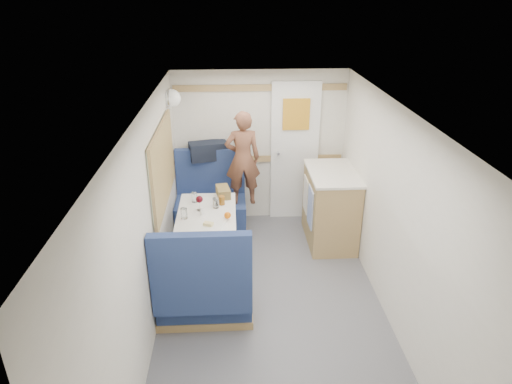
{
  "coord_description": "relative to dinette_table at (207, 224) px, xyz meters",
  "views": [
    {
      "loc": [
        -0.35,
        -3.39,
        2.93
      ],
      "look_at": [
        -0.12,
        0.9,
        0.98
      ],
      "focal_mm": 32.0,
      "sensor_mm": 36.0,
      "label": 1
    }
  ],
  "objects": [
    {
      "name": "pepper_grinder",
      "position": [
        0.08,
        0.14,
        0.2
      ],
      "size": [
        0.03,
        0.03,
        0.09
      ],
      "primitive_type": "cylinder",
      "color": "black",
      "rests_on": "dinette_table"
    },
    {
      "name": "bench_near",
      "position": [
        -0.0,
        -0.86,
        -0.27
      ],
      "size": [
        0.9,
        0.59,
        1.05
      ],
      "color": "navy",
      "rests_on": "floor"
    },
    {
      "name": "floor",
      "position": [
        0.65,
        -1.0,
        -0.57
      ],
      "size": [
        4.5,
        4.5,
        0.0
      ],
      "primitive_type": "plane",
      "color": "#515156",
      "rests_on": "ground"
    },
    {
      "name": "salt_grinder",
      "position": [
        -0.04,
        -0.1,
        0.2
      ],
      "size": [
        0.04,
        0.04,
        0.09
      ],
      "primitive_type": "cylinder",
      "color": "white",
      "rests_on": "dinette_table"
    },
    {
      "name": "person",
      "position": [
        0.41,
        0.75,
        0.47
      ],
      "size": [
        0.45,
        0.32,
        1.17
      ],
      "primitive_type": "imported",
      "rotation": [
        0.0,
        0.0,
        3.23
      ],
      "color": "brown",
      "rests_on": "bench_far"
    },
    {
      "name": "side_window",
      "position": [
        -0.43,
        0.0,
        0.68
      ],
      "size": [
        0.04,
        1.3,
        0.72
      ],
      "primitive_type": "cube",
      "color": "#A0B196",
      "rests_on": "wall_left"
    },
    {
      "name": "bread_loaf",
      "position": [
        0.17,
        0.38,
        0.21
      ],
      "size": [
        0.18,
        0.27,
        0.11
      ],
      "primitive_type": "cube",
      "rotation": [
        0.0,
        0.0,
        0.17
      ],
      "color": "brown",
      "rests_on": "dinette_table"
    },
    {
      "name": "tumbler_left",
      "position": [
        -0.23,
        -0.16,
        0.21
      ],
      "size": [
        0.07,
        0.07,
        0.11
      ],
      "primitive_type": "cylinder",
      "color": "silver",
      "rests_on": "dinette_table"
    },
    {
      "name": "bench_far",
      "position": [
        -0.0,
        0.86,
        -0.27
      ],
      "size": [
        0.9,
        0.59,
        1.05
      ],
      "color": "navy",
      "rests_on": "floor"
    },
    {
      "name": "beer_glass",
      "position": [
        0.16,
        0.15,
        0.2
      ],
      "size": [
        0.07,
        0.07,
        0.1
      ],
      "primitive_type": "cylinder",
      "color": "brown",
      "rests_on": "dinette_table"
    },
    {
      "name": "oak_trim_high",
      "position": [
        0.65,
        1.23,
        1.21
      ],
      "size": [
        2.15,
        0.02,
        0.08
      ],
      "primitive_type": "cube",
      "color": "olive",
      "rests_on": "wall_back"
    },
    {
      "name": "galley_counter",
      "position": [
        1.47,
        0.55,
        -0.1
      ],
      "size": [
        0.57,
        0.92,
        0.92
      ],
      "color": "olive",
      "rests_on": "floor"
    },
    {
      "name": "oak_trim_low",
      "position": [
        0.65,
        1.23,
        0.28
      ],
      "size": [
        2.15,
        0.02,
        0.08
      ],
      "primitive_type": "cube",
      "color": "olive",
      "rests_on": "wall_back"
    },
    {
      "name": "ceiling",
      "position": [
        0.65,
        -1.0,
        1.43
      ],
      "size": [
        4.5,
        4.5,
        0.0
      ],
      "primitive_type": "plane",
      "rotation": [
        3.14,
        0.0,
        0.0
      ],
      "color": "silver",
      "rests_on": "wall_back"
    },
    {
      "name": "wall_back",
      "position": [
        0.65,
        1.25,
        0.43
      ],
      "size": [
        2.2,
        0.02,
        2.0
      ],
      "primitive_type": "cube",
      "color": "silver",
      "rests_on": "floor"
    },
    {
      "name": "wall_left",
      "position": [
        -0.45,
        -1.0,
        0.43
      ],
      "size": [
        0.02,
        4.5,
        2.0
      ],
      "primitive_type": "cube",
      "color": "silver",
      "rests_on": "floor"
    },
    {
      "name": "tray",
      "position": [
        0.03,
        -0.36,
        0.16
      ],
      "size": [
        0.39,
        0.44,
        0.02
      ],
      "primitive_type": "cube",
      "rotation": [
        0.0,
        0.0,
        -0.3
      ],
      "color": "white",
      "rests_on": "dinette_table"
    },
    {
      "name": "duffel_bag",
      "position": [
        -0.02,
        1.12,
        0.45
      ],
      "size": [
        0.51,
        0.33,
        0.23
      ],
      "primitive_type": "cube",
      "rotation": [
        0.0,
        0.0,
        0.25
      ],
      "color": "black",
      "rests_on": "ledge"
    },
    {
      "name": "dome_light",
      "position": [
        -0.39,
        0.85,
        1.18
      ],
      "size": [
        0.2,
        0.2,
        0.2
      ],
      "primitive_type": "sphere",
      "color": "white",
      "rests_on": "wall_left"
    },
    {
      "name": "cheese_block",
      "position": [
        0.03,
        -0.36,
        0.19
      ],
      "size": [
        0.11,
        0.09,
        0.03
      ],
      "primitive_type": "cube",
      "rotation": [
        0.0,
        0.0,
        -0.39
      ],
      "color": "#EDDD88",
      "rests_on": "tray"
    },
    {
      "name": "wine_glass",
      "position": [
        -0.07,
        0.02,
        0.28
      ],
      "size": [
        0.08,
        0.08,
        0.17
      ],
      "color": "white",
      "rests_on": "dinette_table"
    },
    {
      "name": "wall_right",
      "position": [
        1.75,
        -1.0,
        0.43
      ],
      "size": [
        0.02,
        4.5,
        2.0
      ],
      "primitive_type": "cube",
      "color": "silver",
      "rests_on": "floor"
    },
    {
      "name": "rear_door",
      "position": [
        1.1,
        1.22,
        0.41
      ],
      "size": [
        0.62,
        0.12,
        1.86
      ],
      "color": "white",
      "rests_on": "wall_back"
    },
    {
      "name": "dinette_table",
      "position": [
        0.0,
        0.0,
        0.0
      ],
      "size": [
        0.62,
        0.92,
        0.72
      ],
      "color": "white",
      "rests_on": "floor"
    },
    {
      "name": "orange_fruit",
      "position": [
        0.22,
        -0.21,
        0.21
      ],
      "size": [
        0.07,
        0.07,
        0.07
      ],
      "primitive_type": "sphere",
      "color": "orange",
      "rests_on": "tray"
    },
    {
      "name": "ledge",
      "position": [
        -0.0,
        1.12,
        0.31
      ],
      "size": [
        0.9,
        0.14,
        0.04
      ],
      "primitive_type": "cube",
      "color": "olive",
      "rests_on": "bench_far"
    },
    {
      "name": "tumbler_mid",
      "position": [
        -0.14,
        0.24,
        0.21
      ],
      "size": [
        0.07,
        0.07,
        0.11
      ],
      "primitive_type": "cylinder",
      "color": "white",
      "rests_on": "dinette_table"
    },
    {
      "name": "tumbler_right",
      "position": [
        0.1,
        0.08,
        0.2
      ],
      "size": [
        0.06,
        0.06,
        0.1
      ],
      "primitive_type": "cylinder",
      "color": "white",
      "rests_on": "dinette_table"
    }
  ]
}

